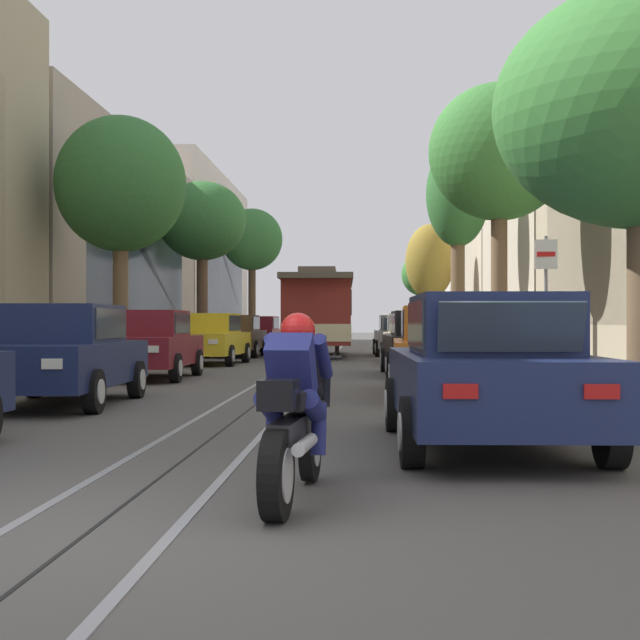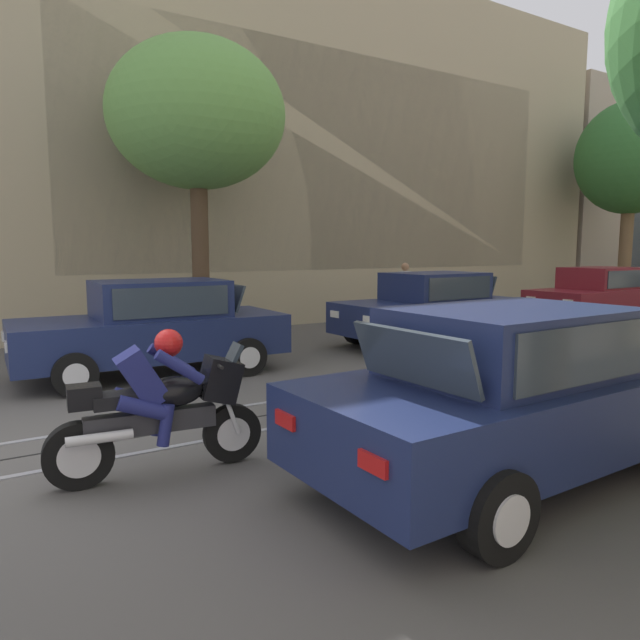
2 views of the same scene
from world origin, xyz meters
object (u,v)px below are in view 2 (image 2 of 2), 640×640
at_px(parked_car_maroon_mid_left, 598,295).
at_px(motorcycle_with_rider, 158,407).
at_px(parked_car_navy_second_left, 431,308).
at_px(street_tree_kerb_left_near, 197,117).
at_px(parked_car_navy_near_left, 154,327).
at_px(pedestrian_on_right_pavement, 405,289).
at_px(fire_hydrant, 238,329).
at_px(street_tree_kerb_left_second, 631,159).
at_px(parked_car_navy_near_right, 517,392).

height_order(parked_car_maroon_mid_left, motorcycle_with_rider, parked_car_maroon_mid_left).
height_order(parked_car_navy_second_left, street_tree_kerb_left_near, street_tree_kerb_left_near).
bearing_deg(parked_car_navy_near_left, parked_car_navy_second_left, 89.03).
xyz_separation_m(motorcycle_with_rider, pedestrian_on_right_pavement, (-7.21, 9.06, 0.32)).
relative_size(parked_car_navy_second_left, pedestrian_on_right_pavement, 2.57).
bearing_deg(motorcycle_with_rider, fire_hydrant, 149.94).
height_order(parked_car_navy_near_left, pedestrian_on_right_pavement, pedestrian_on_right_pavement).
height_order(street_tree_kerb_left_second, motorcycle_with_rider, street_tree_kerb_left_second).
distance_m(parked_car_maroon_mid_left, street_tree_kerb_left_near, 11.83).
bearing_deg(pedestrian_on_right_pavement, motorcycle_with_rider, -51.50).
bearing_deg(parked_car_navy_near_right, parked_car_maroon_mid_left, 119.41).
xyz_separation_m(parked_car_maroon_mid_left, street_tree_kerb_left_near, (-2.25, -10.89, 4.03)).
distance_m(street_tree_kerb_left_near, fire_hydrant, 4.50).
relative_size(street_tree_kerb_left_near, street_tree_kerb_left_second, 0.89).
distance_m(motorcycle_with_rider, pedestrian_on_right_pavement, 11.59).
height_order(parked_car_navy_near_right, pedestrian_on_right_pavement, pedestrian_on_right_pavement).
bearing_deg(parked_car_maroon_mid_left, parked_car_navy_near_right, -60.59).
xyz_separation_m(parked_car_navy_near_left, motorcycle_with_rider, (4.34, -1.21, -0.15)).
height_order(parked_car_navy_second_left, pedestrian_on_right_pavement, pedestrian_on_right_pavement).
distance_m(parked_car_navy_second_left, street_tree_kerb_left_near, 6.44).
bearing_deg(street_tree_kerb_left_near, parked_car_navy_near_left, -36.03).
distance_m(street_tree_kerb_left_second, fire_hydrant, 15.70).
bearing_deg(parked_car_maroon_mid_left, motorcycle_with_rider, -72.20).
distance_m(street_tree_kerb_left_second, pedestrian_on_right_pavement, 10.26).
relative_size(parked_car_navy_near_right, street_tree_kerb_left_second, 0.61).
xyz_separation_m(parked_car_maroon_mid_left, pedestrian_on_right_pavement, (-2.78, -4.74, 0.17)).
height_order(street_tree_kerb_left_second, pedestrian_on_right_pavement, street_tree_kerb_left_second).
bearing_deg(fire_hydrant, parked_car_navy_near_right, -4.74).
xyz_separation_m(parked_car_navy_second_left, pedestrian_on_right_pavement, (-2.97, 1.77, 0.17)).
xyz_separation_m(parked_car_navy_near_left, parked_car_navy_second_left, (0.10, 6.09, 0.00)).
relative_size(parked_car_navy_near_left, parked_car_maroon_mid_left, 1.00).
height_order(parked_car_navy_near_left, street_tree_kerb_left_second, street_tree_kerb_left_second).
relative_size(parked_car_maroon_mid_left, parked_car_navy_near_right, 1.00).
bearing_deg(motorcycle_with_rider, parked_car_navy_near_left, 164.42).
bearing_deg(parked_car_maroon_mid_left, street_tree_kerb_left_near, -101.66).
distance_m(street_tree_kerb_left_near, street_tree_kerb_left_second, 15.48).
bearing_deg(parked_car_navy_near_right, street_tree_kerb_left_near, 179.16).
height_order(parked_car_maroon_mid_left, street_tree_kerb_left_near, street_tree_kerb_left_near).
relative_size(parked_car_navy_near_right, fire_hydrant, 5.23).
relative_size(parked_car_navy_near_right, motorcycle_with_rider, 2.21).
bearing_deg(parked_car_maroon_mid_left, parked_car_navy_second_left, -88.31).
xyz_separation_m(street_tree_kerb_left_second, pedestrian_on_right_pavement, (-0.84, -9.32, -4.21)).
height_order(parked_car_navy_near_right, street_tree_kerb_left_near, street_tree_kerb_left_near).
height_order(motorcycle_with_rider, fire_hydrant, motorcycle_with_rider).
height_order(street_tree_kerb_left_near, street_tree_kerb_left_second, street_tree_kerb_left_second).
relative_size(motorcycle_with_rider, pedestrian_on_right_pavement, 1.16).
distance_m(parked_car_navy_near_left, parked_car_navy_second_left, 6.09).
height_order(parked_car_navy_near_right, fire_hydrant, parked_car_navy_near_right).
relative_size(parked_car_maroon_mid_left, fire_hydrant, 5.21).
bearing_deg(motorcycle_with_rider, parked_car_navy_second_left, 120.16).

